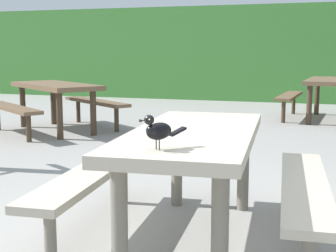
{
  "coord_description": "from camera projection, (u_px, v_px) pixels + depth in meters",
  "views": [
    {
      "loc": [
        0.75,
        -2.72,
        1.24
      ],
      "look_at": [
        -0.04,
        -0.27,
        0.84
      ],
      "focal_mm": 51.93,
      "sensor_mm": 36.0,
      "label": 1
    }
  ],
  "objects": [
    {
      "name": "bird_grackle",
      "position": [
        157.0,
        130.0,
        2.46
      ],
      "size": [
        0.19,
        0.25,
        0.18
      ],
      "color": "black",
      "rests_on": "picnic_table_foreground"
    },
    {
      "name": "picnic_table_mid_left",
      "position": [
        56.0,
        95.0,
        7.51
      ],
      "size": [
        2.36,
        2.36,
        0.74
      ],
      "color": "brown",
      "rests_on": "ground"
    },
    {
      "name": "picnic_table_foreground",
      "position": [
        194.0,
        158.0,
        3.14
      ],
      "size": [
        1.81,
        1.85,
        0.74
      ],
      "color": "#B2A893",
      "rests_on": "ground"
    },
    {
      "name": "picnic_table_mid_right",
      "position": [
        329.0,
        89.0,
        8.7
      ],
      "size": [
        1.8,
        1.85,
        0.74
      ],
      "color": "brown",
      "rests_on": "ground"
    },
    {
      "name": "hedge_wall",
      "position": [
        295.0,
        54.0,
        12.13
      ],
      "size": [
        28.0,
        1.48,
        2.34
      ],
      "primitive_type": "cube",
      "color": "#428438",
      "rests_on": "ground"
    }
  ]
}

